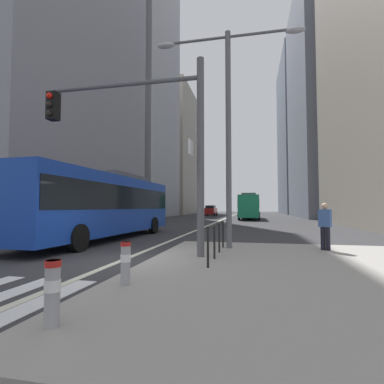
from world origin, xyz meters
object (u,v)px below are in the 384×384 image
car_receding_near (250,210)px  pedestrian_waiting (325,224)px  car_receding_far (244,211)px  bollard_left (126,261)px  city_bus_red_receding (249,206)px  street_lamp_post (228,107)px  car_oncoming_far (211,211)px  city_bus_blue_oncoming (104,203)px  bollard_front (52,289)px  car_oncoming_mid (210,210)px  traffic_signal_gantry (146,128)px  sedan_white_oncoming (45,219)px

car_receding_near → pedestrian_waiting: car_receding_near is taller
car_receding_far → bollard_left: size_ratio=5.52×
city_bus_red_receding → street_lamp_post: street_lamp_post is taller
car_oncoming_far → car_receding_near: bearing=44.8°
city_bus_blue_oncoming → street_lamp_post: size_ratio=1.47×
bollard_front → car_oncoming_mid: bearing=96.5°
traffic_signal_gantry → pedestrian_waiting: bearing=20.7°
city_bus_blue_oncoming → pedestrian_waiting: city_bus_blue_oncoming is taller
city_bus_blue_oncoming → car_receding_near: size_ratio=2.59×
city_bus_blue_oncoming → car_oncoming_mid: bearing=91.9°
car_receding_near → bollard_left: size_ratio=5.67×
traffic_signal_gantry → bollard_front: traffic_signal_gantry is taller
bollard_left → sedan_white_oncoming: bearing=135.2°
city_bus_blue_oncoming → traffic_signal_gantry: size_ratio=1.96×
car_receding_far → traffic_signal_gantry: 43.38m
sedan_white_oncoming → car_oncoming_mid: same height
city_bus_blue_oncoming → bollard_front: city_bus_blue_oncoming is taller
city_bus_red_receding → traffic_signal_gantry: bearing=-95.0°
car_oncoming_mid → car_receding_far: size_ratio=1.04×
car_oncoming_mid → bollard_front: car_oncoming_mid is taller
traffic_signal_gantry → car_oncoming_mid: bearing=96.2°
traffic_signal_gantry → street_lamp_post: (2.42, 2.07, 1.21)m
car_oncoming_far → pedestrian_waiting: (10.02, -42.40, 0.04)m
city_bus_red_receding → car_oncoming_mid: city_bus_red_receding is taller
sedan_white_oncoming → city_bus_red_receding: city_bus_red_receding is taller
car_oncoming_far → bollard_left: car_oncoming_far is taller
city_bus_blue_oncoming → bollard_front: (4.86, -10.05, -1.24)m
car_receding_far → street_lamp_post: (0.77, -41.17, 4.29)m
sedan_white_oncoming → car_receding_near: 47.39m
city_bus_blue_oncoming → car_oncoming_mid: size_ratio=2.56×
car_oncoming_far → bollard_left: 48.15m
car_receding_near → bollard_left: bearing=-91.8°
bollard_left → city_bus_red_receding: bearing=86.9°
bollard_front → bollard_left: size_ratio=1.00×
car_oncoming_mid → street_lamp_post: bearing=-80.8°
car_oncoming_far → traffic_signal_gantry: size_ratio=0.70×
car_receding_near → car_oncoming_far: bearing=-135.2°
car_receding_near → pedestrian_waiting: (2.99, -49.39, 0.04)m
city_bus_red_receding → car_receding_far: 11.67m
city_bus_red_receding → car_oncoming_far: 14.75m
car_oncoming_mid → car_oncoming_far: size_ratio=1.10×
city_bus_red_receding → bollard_left: city_bus_red_receding is taller
car_oncoming_far → bollard_front: car_oncoming_far is taller
street_lamp_post → pedestrian_waiting: bearing=1.4°
car_receding_far → car_oncoming_far: size_ratio=1.06×
city_bus_blue_oncoming → bollard_left: bearing=-58.7°
city_bus_red_receding → car_receding_near: 19.89m
city_bus_blue_oncoming → car_oncoming_far: city_bus_blue_oncoming is taller
city_bus_blue_oncoming → pedestrian_waiting: (9.66, -2.61, -0.81)m
car_receding_near → bollard_left: car_receding_near is taller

